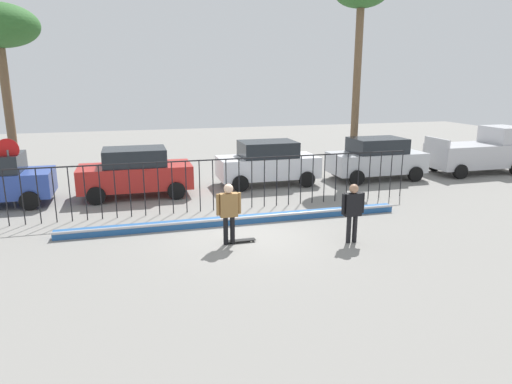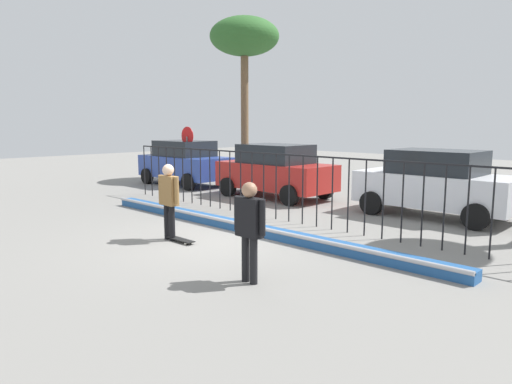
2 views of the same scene
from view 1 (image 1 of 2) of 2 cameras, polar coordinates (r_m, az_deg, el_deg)
The scene contains 12 objects.
ground_plane at distance 13.58m, azimuth -1.20°, elevation -5.42°, with size 60.00×60.00×0.00m, color gray.
bowl_coping_ledge at distance 14.62m, azimuth -2.34°, elevation -3.50°, with size 11.00×0.40×0.27m.
perimeter_fence at distance 15.95m, azimuth -3.77°, elevation 1.69°, with size 14.04×0.04×1.83m.
skateboarder at distance 12.58m, azimuth -3.43°, elevation -2.07°, with size 0.70×0.26×1.73m.
skateboard at distance 12.99m, azimuth -1.84°, elevation -6.07°, with size 0.80×0.20×0.07m.
camera_operator at distance 12.98m, azimuth 12.03°, elevation -1.95°, with size 0.69×0.26×1.70m.
parked_car_red at distance 18.44m, azimuth -14.85°, elevation 2.46°, with size 4.30×2.12×1.90m.
parked_car_white at distance 19.81m, azimuth 1.47°, elevation 3.71°, with size 4.30×2.12×1.90m.
parked_car_silver at distance 21.61m, azimuth 14.84°, elevation 4.11°, with size 4.30×2.12×1.90m.
pickup_truck at distance 24.86m, azimuth 26.27°, elevation 4.53°, with size 4.70×2.12×2.24m.
stop_sign at distance 18.21m, azimuth -28.50°, elevation 3.14°, with size 0.76×0.07×2.50m.
palm_tree_tall at distance 23.07m, azimuth 12.99°, elevation 21.92°, with size 2.43×2.43×8.99m.
Camera 1 is at (-3.17, -12.41, 4.53)m, focal length 31.94 mm.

